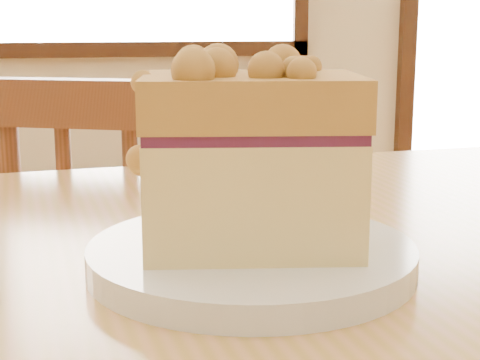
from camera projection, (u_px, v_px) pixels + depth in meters
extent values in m
cube|color=#311C0D|center=(151.00, 49.00, 3.95)|extent=(1.76, 0.06, 0.08)
cylinder|color=brown|center=(263.00, 274.00, 0.84)|extent=(0.03, 0.03, 0.42)
cylinder|color=brown|center=(13.00, 258.00, 0.90)|extent=(0.03, 0.03, 0.42)
cube|color=brown|center=(128.00, 104.00, 0.83)|extent=(0.33, 0.18, 0.05)
cylinder|color=brown|center=(201.00, 277.00, 0.86)|extent=(0.02, 0.02, 0.36)
cylinder|color=brown|center=(134.00, 273.00, 0.87)|extent=(0.02, 0.02, 0.36)
cylinder|color=brown|center=(69.00, 269.00, 0.89)|extent=(0.02, 0.02, 0.36)
cylinder|color=white|center=(251.00, 256.00, 0.46)|extent=(0.20, 0.20, 0.02)
cylinder|color=white|center=(251.00, 263.00, 0.46)|extent=(0.14, 0.14, 0.01)
cube|color=#EEE087|center=(251.00, 190.00, 0.45)|extent=(0.14, 0.12, 0.07)
cube|color=#4D1635|center=(252.00, 129.00, 0.44)|extent=(0.14, 0.12, 0.01)
cube|color=#C5893E|center=(252.00, 100.00, 0.44)|extent=(0.15, 0.12, 0.03)
sphere|color=#C5893E|center=(297.00, 67.00, 0.47)|extent=(0.01, 0.01, 0.01)
sphere|color=#C5893E|center=(242.00, 65.00, 0.47)|extent=(0.02, 0.02, 0.02)
sphere|color=#C5893E|center=(228.00, 67.00, 0.45)|extent=(0.02, 0.02, 0.02)
sphere|color=#C5893E|center=(276.00, 65.00, 0.47)|extent=(0.02, 0.02, 0.02)
sphere|color=#C5893E|center=(206.00, 70.00, 0.42)|extent=(0.02, 0.02, 0.02)
sphere|color=#C5893E|center=(183.00, 68.00, 0.43)|extent=(0.02, 0.02, 0.02)
sphere|color=#C5893E|center=(249.00, 71.00, 0.43)|extent=(0.01, 0.01, 0.01)
sphere|color=#C5893E|center=(220.00, 69.00, 0.42)|extent=(0.02, 0.02, 0.02)
sphere|color=#C5893E|center=(250.00, 68.00, 0.42)|extent=(0.02, 0.02, 0.02)
sphere|color=#C5893E|center=(210.00, 64.00, 0.46)|extent=(0.03, 0.03, 0.03)
sphere|color=#C5893E|center=(299.00, 67.00, 0.47)|extent=(0.01, 0.01, 0.01)
sphere|color=#C5893E|center=(199.00, 69.00, 0.42)|extent=(0.02, 0.02, 0.02)
sphere|color=#C5893E|center=(271.00, 72.00, 0.41)|extent=(0.02, 0.02, 0.02)
sphere|color=#C5893E|center=(263.00, 70.00, 0.44)|extent=(0.02, 0.02, 0.02)
sphere|color=#C5893E|center=(235.00, 74.00, 0.40)|extent=(0.01, 0.01, 0.01)
sphere|color=#C5893E|center=(201.00, 73.00, 0.40)|extent=(0.02, 0.02, 0.02)
sphere|color=#C5893E|center=(144.00, 108.00, 0.44)|extent=(0.02, 0.02, 0.02)
sphere|color=#C5893E|center=(135.00, 173.00, 0.43)|extent=(0.01, 0.01, 0.01)
sphere|color=#C5893E|center=(144.00, 91.00, 0.43)|extent=(0.02, 0.02, 0.02)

